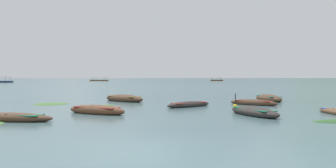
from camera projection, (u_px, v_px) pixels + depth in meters
ground_plane at (147, 78)px, 1505.88m from camera, size 6000.00×6000.00×0.00m
mountain_1 at (16, 56)px, 1794.86m from camera, size 863.39×863.39×244.66m
mountain_2 at (194, 24)px, 1775.23m from camera, size 1447.34×1447.34×597.42m
mountain_3 at (327, 28)px, 1871.44m from camera, size 1724.09×1724.09×586.63m
rowboat_0 at (268, 98)px, 28.93m from camera, size 1.83×4.26×0.74m
rowboat_1 at (189, 105)px, 23.31m from camera, size 3.84×3.10×0.49m
rowboat_2 at (254, 112)px, 17.97m from camera, size 2.40×4.18×0.60m
rowboat_3 at (10, 118)px, 15.68m from camera, size 4.55×2.02×0.51m
rowboat_4 at (97, 110)px, 18.81m from camera, size 3.97×3.01×0.64m
rowboat_7 at (253, 103)px, 24.75m from camera, size 3.48×3.18×0.55m
rowboat_8 at (124, 99)px, 28.57m from camera, size 4.31×4.29×0.76m
ferry_0 at (217, 80)px, 194.20m from camera, size 7.37×3.48×2.54m
ferry_1 at (99, 80)px, 187.02m from camera, size 10.79×6.90×2.54m
ferry_2 at (1, 82)px, 130.99m from camera, size 10.17×6.34×2.54m
mooring_buoy at (235, 106)px, 22.56m from camera, size 0.36×0.36×1.10m
weed_patch_0 at (107, 106)px, 24.06m from camera, size 1.36×1.23×0.14m
weed_patch_6 at (51, 104)px, 25.58m from camera, size 3.74×3.74×0.14m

